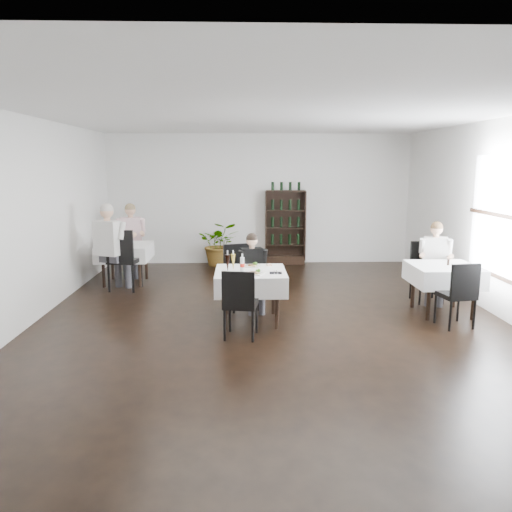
{
  "coord_description": "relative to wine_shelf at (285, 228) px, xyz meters",
  "views": [
    {
      "loc": [
        -0.45,
        -7.15,
        2.31
      ],
      "look_at": [
        -0.21,
        0.2,
        0.95
      ],
      "focal_mm": 35.0,
      "sensor_mm": 36.0,
      "label": 1
    }
  ],
  "objects": [
    {
      "name": "window_right",
      "position": [
        2.88,
        -4.31,
        0.65
      ],
      "size": [
        0.06,
        2.3,
        1.85
      ],
      "color": "white",
      "rests_on": "room_shell"
    },
    {
      "name": "right_chair_far",
      "position": [
        2.12,
        -3.24,
        -0.27
      ],
      "size": [
        0.48,
        0.49,
        1.01
      ],
      "color": "black",
      "rests_on": "ground"
    },
    {
      "name": "plate_far",
      "position": [
        -0.86,
        -4.02,
        -0.06
      ],
      "size": [
        0.25,
        0.25,
        0.07
      ],
      "color": "white",
      "rests_on": "main_table"
    },
    {
      "name": "potted_tree",
      "position": [
        -1.53,
        -0.11,
        -0.34
      ],
      "size": [
        0.91,
        0.79,
        1.01
      ],
      "primitive_type": "imported",
      "rotation": [
        0.0,
        0.0,
        -0.0
      ],
      "color": "#305F20",
      "rests_on": "ground"
    },
    {
      "name": "diner_left_near",
      "position": [
        -3.39,
        -2.46,
        0.1
      ],
      "size": [
        0.72,
        0.76,
        1.63
      ],
      "color": "#42434A",
      "rests_on": "ground"
    },
    {
      "name": "room_shell",
      "position": [
        -0.6,
        -4.31,
        0.65
      ],
      "size": [
        9.0,
        9.0,
        9.0
      ],
      "color": "black",
      "rests_on": "ground"
    },
    {
      "name": "pilsner_lager",
      "position": [
        -1.15,
        -4.26,
        0.05
      ],
      "size": [
        0.07,
        0.07,
        0.3
      ],
      "color": "gold",
      "rests_on": "main_table"
    },
    {
      "name": "diner_left_far",
      "position": [
        -3.31,
        -1.17,
        0.03
      ],
      "size": [
        0.6,
        0.62,
        1.52
      ],
      "color": "#42434A",
      "rests_on": "ground"
    },
    {
      "name": "pepper_mill",
      "position": [
        2.16,
        -4.01,
        -0.03
      ],
      "size": [
        0.04,
        0.04,
        0.09
      ],
      "primitive_type": "cylinder",
      "rotation": [
        0.0,
        0.0,
        -0.08
      ],
      "color": "black",
      "rests_on": "right_table"
    },
    {
      "name": "diner_main",
      "position": [
        -0.85,
        -3.78,
        -0.12
      ],
      "size": [
        0.51,
        0.54,
        1.24
      ],
      "color": "#42434A",
      "rests_on": "ground"
    },
    {
      "name": "napkin_cutlery",
      "position": [
        -0.54,
        -4.5,
        -0.07
      ],
      "size": [
        0.18,
        0.2,
        0.02
      ],
      "color": "black",
      "rests_on": "main_table"
    },
    {
      "name": "left_table",
      "position": [
        -3.3,
        -1.81,
        -0.23
      ],
      "size": [
        0.98,
        0.98,
        0.77
      ],
      "color": "black",
      "rests_on": "ground"
    },
    {
      "name": "coke_bottle",
      "position": [
        -1.02,
        -4.35,
        0.03
      ],
      "size": [
        0.07,
        0.07,
        0.26
      ],
      "color": "silver",
      "rests_on": "main_table"
    },
    {
      "name": "pilsner_dark",
      "position": [
        -1.23,
        -4.4,
        0.05
      ],
      "size": [
        0.07,
        0.07,
        0.32
      ],
      "color": "black",
      "rests_on": "main_table"
    },
    {
      "name": "main_chair_near",
      "position": [
        -1.06,
        -5.08,
        -0.31
      ],
      "size": [
        0.5,
        0.5,
        0.95
      ],
      "color": "black",
      "rests_on": "ground"
    },
    {
      "name": "diner_right_far",
      "position": [
        2.21,
        -3.38,
        -0.05
      ],
      "size": [
        0.58,
        0.62,
        1.37
      ],
      "color": "#42434A",
      "rests_on": "ground"
    },
    {
      "name": "left_chair_far",
      "position": [
        -3.41,
        -1.11,
        -0.27
      ],
      "size": [
        0.52,
        0.53,
        1.0
      ],
      "color": "black",
      "rests_on": "ground"
    },
    {
      "name": "main_table",
      "position": [
        -0.9,
        -4.31,
        -0.23
      ],
      "size": [
        1.03,
        1.03,
        0.77
      ],
      "color": "black",
      "rests_on": "ground"
    },
    {
      "name": "left_chair_near",
      "position": [
        -3.21,
        -2.42,
        -0.19
      ],
      "size": [
        0.59,
        0.6,
        1.15
      ],
      "color": "black",
      "rests_on": "ground"
    },
    {
      "name": "wine_shelf",
      "position": [
        0.0,
        0.0,
        0.0
      ],
      "size": [
        0.9,
        0.28,
        1.75
      ],
      "color": "black",
      "rests_on": "ground"
    },
    {
      "name": "right_chair_near",
      "position": [
        2.04,
        -4.72,
        -0.3
      ],
      "size": [
        0.51,
        0.51,
        0.96
      ],
      "color": "black",
      "rests_on": "ground"
    },
    {
      "name": "right_table",
      "position": [
        2.1,
        -4.01,
        -0.23
      ],
      "size": [
        0.98,
        0.98,
        0.77
      ],
      "color": "black",
      "rests_on": "ground"
    },
    {
      "name": "main_chair_far",
      "position": [
        -1.05,
        -3.56,
        -0.26
      ],
      "size": [
        0.6,
        0.6,
        1.03
      ],
      "color": "black",
      "rests_on": "ground"
    },
    {
      "name": "plate_near",
      "position": [
        -0.83,
        -4.54,
        -0.06
      ],
      "size": [
        0.29,
        0.29,
        0.07
      ],
      "color": "white",
      "rests_on": "main_table"
    }
  ]
}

